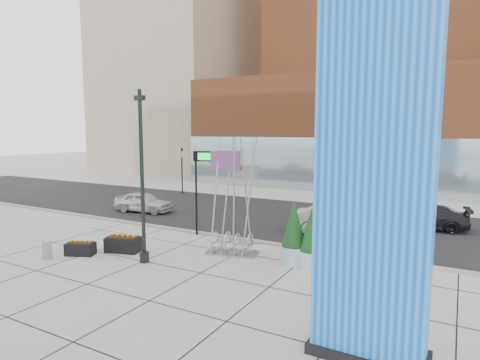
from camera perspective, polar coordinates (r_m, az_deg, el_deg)
The scene contains 20 objects.
ground at distance 17.77m, azimuth -6.47°, elevation -11.51°, with size 160.00×160.00×0.00m, color #9E9991.
street_asphalt at distance 26.25m, azimuth 6.33°, elevation -5.37°, with size 80.00×12.00×0.02m, color black.
curb_edge at distance 20.99m, azimuth -0.07°, elevation -8.37°, with size 80.00×0.30×0.12m, color gray.
tower_podium at distance 41.63m, azimuth 16.85°, elevation 6.56°, with size 34.00×10.00×11.00m, color brown.
tower_glass_front at distance 37.09m, azimuth 15.11°, elevation 1.95°, with size 34.00×0.60×5.00m, color #8CA5B2.
building_beige_left at distance 60.71m, azimuth -8.20°, elevation 17.77°, with size 18.00×20.00×34.00m, color gray.
blue_pylon at distance 9.99m, azimuth 18.63°, elevation 0.75°, with size 2.88×1.31×9.54m.
lamp_post at distance 17.41m, azimuth -13.70°, elevation -1.87°, with size 0.46×0.40×7.33m.
public_art_sculpture at distance 18.43m, azimuth -1.03°, elevation -6.22°, with size 2.57×1.67×5.38m.
concrete_bollard at distance 19.92m, azimuth -25.76°, elevation -8.94°, with size 0.40×0.40×0.78m, color gray.
overhead_street_sign at distance 21.06m, azimuth -4.59°, elevation 2.31°, with size 2.11×0.81×4.55m.
round_planter_east at distance 16.94m, azimuth 10.08°, elevation -8.28°, with size 1.01×1.01×2.52m.
round_planter_mid at distance 18.47m, azimuth 12.67°, elevation -6.75°, with size 1.09×1.09×2.72m.
round_planter_west at distance 17.23m, azimuth 7.63°, elevation -7.52°, with size 1.12×1.12×2.79m.
box_planter_north at distance 19.74m, azimuth -16.31°, elevation -8.65°, with size 1.72×1.17×0.86m.
box_planter_south at distance 19.89m, azimuth -21.75°, elevation -8.98°, with size 1.42×1.08×0.70m.
car_white_west at distance 28.66m, azimuth -13.56°, elevation -3.08°, with size 1.64×4.08×1.39m, color silver.
car_silver_mid at distance 22.23m, azimuth 14.06°, elevation -5.67°, with size 1.75×5.01×1.65m, color #9B9EA3.
car_dark_east at distance 25.45m, azimuth 24.70°, elevation -4.82°, with size 1.93×4.74×1.38m, color black.
traffic_signal at distance 36.20m, azimuth -8.26°, elevation 1.69°, with size 0.15×0.18×4.10m.
Camera 1 is at (9.82, -13.69, 5.64)m, focal length 30.00 mm.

